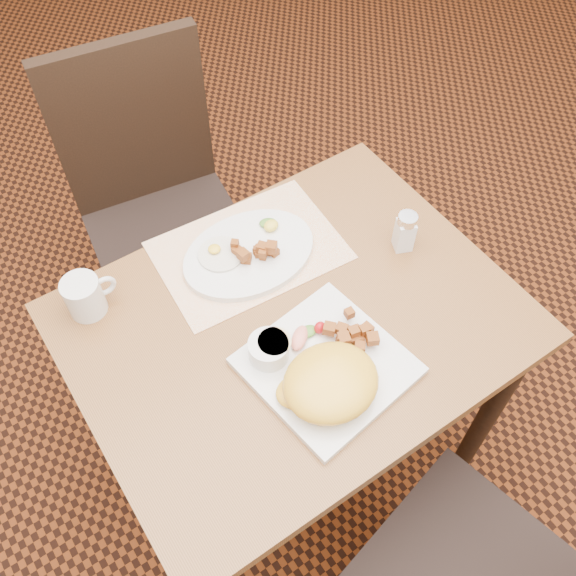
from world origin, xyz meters
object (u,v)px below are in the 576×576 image
at_px(plate_square, 327,366).
at_px(plate_oval, 249,254).
at_px(salt_shaker, 405,231).
at_px(coffee_mug, 85,296).
at_px(table, 294,347).
at_px(chair_far, 157,199).

xyz_separation_m(plate_square, plate_oval, (0.02, 0.32, 0.00)).
height_order(salt_shaker, coffee_mug, salt_shaker).
bearing_deg(plate_oval, coffee_mug, 168.72).
height_order(plate_oval, salt_shaker, salt_shaker).
xyz_separation_m(plate_square, coffee_mug, (-0.33, 0.39, 0.04)).
relative_size(table, plate_oval, 2.96).
relative_size(chair_far, coffee_mug, 8.81).
xyz_separation_m(plate_oval, salt_shaker, (0.30, -0.17, 0.04)).
distance_m(plate_square, plate_oval, 0.32).
bearing_deg(plate_square, salt_shaker, 25.74).
height_order(table, plate_square, plate_square).
xyz_separation_m(table, salt_shaker, (0.31, 0.03, 0.16)).
height_order(table, plate_oval, plate_oval).
relative_size(table, chair_far, 0.93).
bearing_deg(coffee_mug, table, -37.88).
relative_size(table, plate_square, 3.21).
bearing_deg(chair_far, plate_square, 98.64).
relative_size(plate_square, coffee_mug, 2.54).
xyz_separation_m(chair_far, coffee_mug, (-0.32, -0.40, 0.25)).
bearing_deg(plate_square, plate_oval, 86.04).
xyz_separation_m(plate_square, salt_shaker, (0.32, 0.16, 0.04)).
xyz_separation_m(table, plate_oval, (0.01, 0.19, 0.12)).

